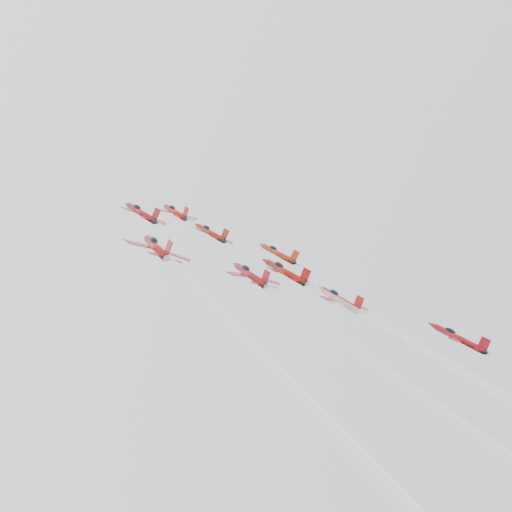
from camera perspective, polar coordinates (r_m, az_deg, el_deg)
jet_lead at (r=146.39m, az=-6.51°, el=3.54°), size 9.70×11.94×9.09m
jet_row2_left at (r=124.53m, az=-9.19°, el=3.46°), size 9.32×11.47×8.73m
jet_row2_center at (r=133.58m, az=-3.68°, el=1.89°), size 9.00×11.08×8.44m
jet_row2_right at (r=142.94m, az=1.75°, el=0.23°), size 9.77×12.03×9.16m
jet_center at (r=86.30m, az=19.23°, el=-11.05°), size 9.78×86.15×64.58m
jet_rear_farleft at (r=57.63m, az=9.18°, el=-12.21°), size 9.37×82.61×61.93m
jet_rear_left at (r=70.78m, az=16.43°, el=-12.22°), size 8.66×76.31×57.20m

